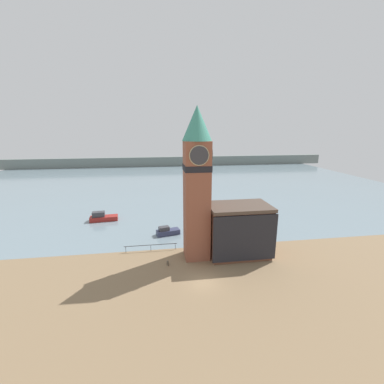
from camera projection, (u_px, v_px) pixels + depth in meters
name	position (u px, v px, depth m)	size (l,w,h in m)	color
ground_plane	(204.00, 283.00, 34.44)	(160.00, 160.00, 0.00)	#846B4C
water	(170.00, 180.00, 102.23)	(160.00, 120.00, 0.00)	gray
far_shoreline	(165.00, 161.00, 140.03)	(180.00, 3.00, 5.00)	slate
pier_railing	(151.00, 246.00, 43.16)	(8.87, 0.08, 1.09)	#333338
clock_tower	(197.00, 181.00, 38.60)	(4.35, 4.35, 23.34)	brown
pier_building	(239.00, 230.00, 41.29)	(9.88, 6.56, 8.38)	brown
boat_near	(167.00, 231.00, 49.82)	(4.71, 2.71, 1.72)	#333856
boat_far	(103.00, 217.00, 57.37)	(6.12, 2.68, 2.11)	maroon
mooring_bollard_near	(168.00, 263.00, 38.66)	(0.35, 0.35, 0.81)	brown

